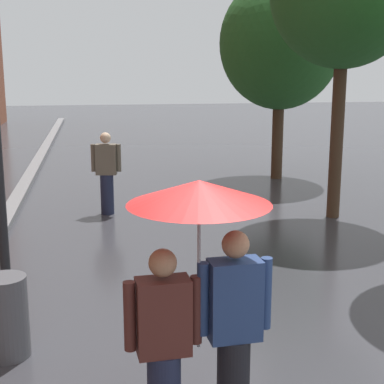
{
  "coord_description": "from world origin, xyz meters",
  "views": [
    {
      "loc": [
        -1.49,
        -3.72,
        2.91
      ],
      "look_at": [
        -0.3,
        3.26,
        1.35
      ],
      "focal_mm": 54.1,
      "sensor_mm": 36.0,
      "label": 1
    }
  ],
  "objects_px": {
    "street_tree_2": "(280,44)",
    "couple_under_umbrella": "(200,277)",
    "litter_bin": "(7,317)",
    "pedestrian_walking_midground": "(107,173)"
  },
  "relations": [
    {
      "from": "street_tree_2",
      "to": "litter_bin",
      "type": "distance_m",
      "value": 10.77
    },
    {
      "from": "litter_bin",
      "to": "pedestrian_walking_midground",
      "type": "xyz_separation_m",
      "value": [
        1.15,
        5.66,
        0.4
      ]
    },
    {
      "from": "street_tree_2",
      "to": "couple_under_umbrella",
      "type": "distance_m",
      "value": 11.26
    },
    {
      "from": "litter_bin",
      "to": "pedestrian_walking_midground",
      "type": "distance_m",
      "value": 5.79
    },
    {
      "from": "litter_bin",
      "to": "couple_under_umbrella",
      "type": "bearing_deg",
      "value": -44.74
    },
    {
      "from": "pedestrian_walking_midground",
      "to": "street_tree_2",
      "type": "bearing_deg",
      "value": 34.12
    },
    {
      "from": "pedestrian_walking_midground",
      "to": "litter_bin",
      "type": "bearing_deg",
      "value": -101.49
    },
    {
      "from": "street_tree_2",
      "to": "pedestrian_walking_midground",
      "type": "bearing_deg",
      "value": -145.88
    },
    {
      "from": "street_tree_2",
      "to": "couple_under_umbrella",
      "type": "height_order",
      "value": "street_tree_2"
    },
    {
      "from": "couple_under_umbrella",
      "to": "street_tree_2",
      "type": "bearing_deg",
      "value": 69.14
    }
  ]
}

